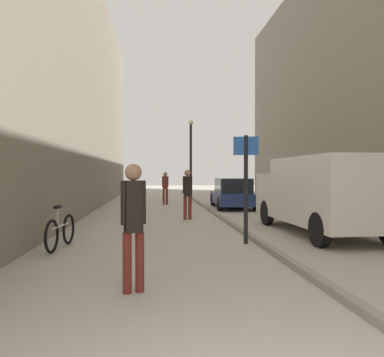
# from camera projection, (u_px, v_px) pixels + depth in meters

# --- Properties ---
(ground_plane) EXTENTS (80.00, 80.00, 0.00)m
(ground_plane) POSITION_uv_depth(u_px,v_px,m) (179.00, 219.00, 14.08)
(ground_plane) COLOR #A8A093
(building_facade_left) EXTENTS (2.88, 40.00, 11.47)m
(building_facade_left) POSITION_uv_depth(u_px,v_px,m) (37.00, 59.00, 13.51)
(building_facade_left) COLOR gray
(building_facade_left) RESTS_ON ground_plane
(kerb_strip) EXTENTS (0.16, 40.00, 0.12)m
(kerb_strip) POSITION_uv_depth(u_px,v_px,m) (221.00, 217.00, 14.23)
(kerb_strip) COLOR gray
(kerb_strip) RESTS_ON ground_plane
(pedestrian_main_foreground) EXTENTS (0.36, 0.25, 1.83)m
(pedestrian_main_foreground) POSITION_uv_depth(u_px,v_px,m) (188.00, 191.00, 14.02)
(pedestrian_main_foreground) COLOR maroon
(pedestrian_main_foreground) RESTS_ON ground_plane
(pedestrian_mid_block) EXTENTS (0.35, 0.26, 1.82)m
(pedestrian_mid_block) POSITION_uv_depth(u_px,v_px,m) (133.00, 218.00, 5.40)
(pedestrian_mid_block) COLOR maroon
(pedestrian_mid_block) RESTS_ON ground_plane
(pedestrian_far_crossing) EXTENTS (0.35, 0.23, 1.77)m
(pedestrian_far_crossing) POSITION_uv_depth(u_px,v_px,m) (165.00, 186.00, 20.67)
(pedestrian_far_crossing) COLOR maroon
(pedestrian_far_crossing) RESTS_ON ground_plane
(delivery_van) EXTENTS (2.08, 5.50, 2.13)m
(delivery_van) POSITION_uv_depth(u_px,v_px,m) (319.00, 192.00, 10.72)
(delivery_van) COLOR silver
(delivery_van) RESTS_ON ground_plane
(parked_car) EXTENTS (1.99, 4.27, 1.45)m
(parked_car) POSITION_uv_depth(u_px,v_px,m) (233.00, 193.00, 18.71)
(parked_car) COLOR navy
(parked_car) RESTS_ON ground_plane
(street_sign_post) EXTENTS (0.59, 0.14, 2.60)m
(street_sign_post) POSITION_uv_depth(u_px,v_px,m) (246.00, 179.00, 9.16)
(street_sign_post) COLOR black
(street_sign_post) RESTS_ON ground_plane
(lamp_post) EXTENTS (0.28, 0.28, 4.76)m
(lamp_post) POSITION_uv_depth(u_px,v_px,m) (191.00, 155.00, 21.95)
(lamp_post) COLOR black
(lamp_post) RESTS_ON ground_plane
(bicycle_leaning) EXTENTS (0.27, 1.76, 0.98)m
(bicycle_leaning) POSITION_uv_depth(u_px,v_px,m) (61.00, 232.00, 8.59)
(bicycle_leaning) COLOR black
(bicycle_leaning) RESTS_ON ground_plane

